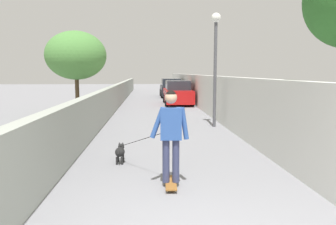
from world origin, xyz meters
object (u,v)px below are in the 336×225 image
lamp_post (215,50)px  tree_left_mid (76,56)px  skateboard (171,183)px  car_near (178,93)px  car_far (171,88)px  person_skateboarder (171,129)px  dog (120,151)px

lamp_post → tree_left_mid: bearing=55.9°
skateboard → car_near: car_near is taller
car_near → car_far: same height
car_near → car_far: bearing=-0.0°
person_skateboarder → car_far: person_skateboarder is taller
skateboard → dog: bearing=33.2°
car_near → car_far: (6.40, -0.00, -0.00)m
tree_left_mid → dog: (-8.92, -2.86, -2.62)m
tree_left_mid → skateboard: 11.60m
skateboard → car_far: 21.78m
person_skateboarder → dog: size_ratio=0.89×
dog → lamp_post: bearing=-33.5°
dog → car_far: 20.27m
skateboard → car_far: bearing=-4.0°
dog → skateboard: bearing=-146.8°
lamp_post → car_far: size_ratio=1.06×
skateboard → car_far: car_far is taller
tree_left_mid → person_skateboarder: tree_left_mid is taller
tree_left_mid → person_skateboarder: (-10.54, -3.92, -1.82)m
skateboard → car_far: (21.72, -1.53, 0.65)m
dog → person_skateboarder: bearing=-146.8°
tree_left_mid → car_far: 12.63m
lamp_post → person_skateboarder: size_ratio=2.53×
tree_left_mid → lamp_post: (-4.10, -6.05, 0.03)m
tree_left_mid → car_near: 7.57m
dog → car_far: (20.10, -2.59, 0.44)m
tree_left_mid → lamp_post: size_ratio=0.96×
person_skateboarder → dog: (1.62, 1.06, -0.80)m
tree_left_mid → car_near: bearing=-48.8°
person_skateboarder → dog: bearing=33.2°
dog → car_far: size_ratio=0.47×
tree_left_mid → lamp_post: bearing=-124.1°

